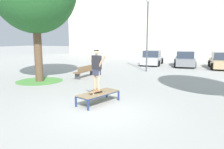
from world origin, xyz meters
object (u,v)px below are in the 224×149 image
Objects in this scene: car_silver at (152,58)px; skateboard at (97,91)px; skate_box at (98,94)px; light_post at (147,24)px; car_tan at (221,61)px; park_bench at (86,71)px; skater at (97,67)px; car_grey at (185,59)px.

skateboard is at bearing -86.64° from car_silver.
skate_box is 0.35× the size of light_post.
skateboard is 0.19× the size of car_tan.
car_silver reaches higher than skateboard.
car_tan is (5.56, 14.12, 0.15)m from skateboard.
park_bench is (-2.71, -9.12, -0.24)m from car_silver.
light_post is at bearing 91.61° from skateboard.
skater is (0.00, 0.00, 0.99)m from skateboard.
car_silver is at bearing 73.45° from park_bench.
skater is 0.70× the size of park_bench.
car_tan is at bearing 36.99° from light_post.
skater is 0.39× the size of car_tan.
skater is 0.40× the size of car_silver.
skater is 14.78m from car_grey.
car_grey is at bearing 61.52° from light_post.
car_grey is 1.81× the size of park_bench.
car_grey is at bearing 80.82° from skater.
car_silver reaches higher than skate_box.
skate_box is at bearing -56.34° from park_bench.
light_post reaches higher than car_grey.
car_silver reaches higher than park_bench.
skate_box is 0.15m from skateboard.
car_grey is (3.21, -0.01, 0.00)m from car_silver.
car_tan is 7.95m from light_post.
light_post reaches higher than skater.
skater is at bearing -111.49° from car_tan.
car_grey is at bearing 56.97° from park_bench.
skateboard is at bearing -88.39° from light_post.
park_bench is (-9.13, -8.66, -0.24)m from car_tan.
park_bench is at bearing -127.67° from light_post.
car_tan is at bearing 43.49° from park_bench.
car_silver is 9.51m from park_bench.
skate_box is 0.47× the size of car_grey.
skater reaches higher than car_grey.
car_silver is at bearing 93.36° from skateboard.
light_post reaches higher than car_tan.
skater is at bearing -107.81° from skate_box.
skateboard is 14.76m from car_grey.
skate_box is at bearing 72.18° from skateboard.
car_tan is 1.78× the size of park_bench.
skateboard is 0.34× the size of park_bench.
skater is 10.00m from light_post.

